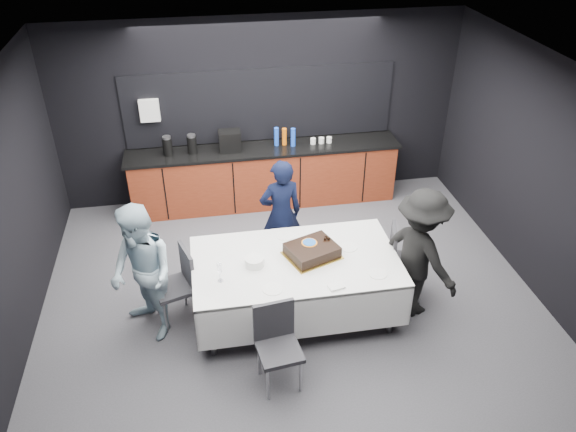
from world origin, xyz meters
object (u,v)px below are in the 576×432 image
object	(u,v)px
chair_right	(401,256)
person_left	(142,274)
chair_near	(277,339)
champagne_flute	(219,269)
party_table	(296,270)
plate_stack	(254,262)
cake_assembly	(312,251)
person_center	(281,214)
chair_left	(179,280)
person_right	(419,254)

from	to	relation	value
chair_right	person_left	bearing A→B (deg)	-176.56
chair_near	person_left	world-z (taller)	person_left
champagne_flute	chair_near	bearing A→B (deg)	-55.21
party_table	plate_stack	xyz separation A→B (m)	(-0.47, -0.02, 0.19)
plate_stack	chair_near	size ratio (longest dim) A/B	0.23
cake_assembly	person_center	distance (m)	0.98
party_table	plate_stack	bearing A→B (deg)	-177.94
cake_assembly	chair_left	xyz separation A→B (m)	(-1.51, 0.13, -0.32)
plate_stack	person_left	world-z (taller)	person_left
chair_right	cake_assembly	bearing A→B (deg)	-173.79
cake_assembly	champagne_flute	bearing A→B (deg)	-165.65
cake_assembly	champagne_flute	distance (m)	1.09
cake_assembly	plate_stack	xyz separation A→B (m)	(-0.66, -0.06, -0.02)
plate_stack	cake_assembly	bearing A→B (deg)	5.39
person_left	person_right	size ratio (longest dim) A/B	1.02
party_table	chair_right	size ratio (longest dim) A/B	2.51
chair_near	person_left	xyz separation A→B (m)	(-1.32, 0.93, 0.28)
champagne_flute	person_center	size ratio (longest dim) A/B	0.15
plate_stack	person_center	world-z (taller)	person_center
chair_near	champagne_flute	bearing A→B (deg)	124.79
champagne_flute	chair_right	distance (m)	2.26
plate_stack	person_center	size ratio (longest dim) A/B	0.14
chair_near	person_right	xyz separation A→B (m)	(1.76, 0.77, 0.27)
champagne_flute	chair_left	bearing A→B (deg)	138.93
chair_right	chair_near	xyz separation A→B (m)	(-1.69, -1.11, 0.00)
chair_left	person_center	world-z (taller)	person_center
plate_stack	person_right	world-z (taller)	person_right
chair_right	chair_near	world-z (taller)	same
cake_assembly	chair_left	size ratio (longest dim) A/B	0.75
chair_right	person_left	distance (m)	3.02
champagne_flute	chair_left	distance (m)	0.73
champagne_flute	person_right	size ratio (longest dim) A/B	0.14
party_table	person_left	size ratio (longest dim) A/B	1.42
chair_left	person_center	xyz separation A→B (m)	(1.31, 0.83, 0.23)
person_left	person_center	bearing A→B (deg)	88.80
chair_near	person_right	size ratio (longest dim) A/B	0.57
champagne_flute	person_right	distance (m)	2.26
cake_assembly	plate_stack	size ratio (longest dim) A/B	3.22
champagne_flute	cake_assembly	bearing A→B (deg)	14.35
chair_right	person_right	bearing A→B (deg)	-78.78
plate_stack	person_left	xyz separation A→B (m)	(-1.21, 0.01, -0.01)
chair_right	person_right	xyz separation A→B (m)	(0.07, -0.33, 0.27)
party_table	cake_assembly	xyz separation A→B (m)	(0.20, 0.05, 0.21)
chair_left	chair_right	size ratio (longest dim) A/B	1.00
plate_stack	champagne_flute	size ratio (longest dim) A/B	0.96
chair_left	person_left	size ratio (longest dim) A/B	0.56
cake_assembly	person_right	size ratio (longest dim) A/B	0.43
plate_stack	champagne_flute	xyz separation A→B (m)	(-0.39, -0.21, 0.11)
chair_near	person_right	bearing A→B (deg)	23.78
chair_left	person_right	distance (m)	2.74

